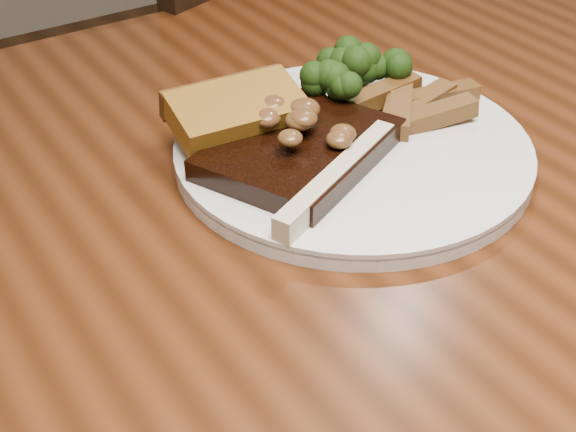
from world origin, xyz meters
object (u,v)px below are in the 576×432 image
dining_table (297,326)px  potato_wedges (410,110)px  chair_far (221,106)px  plate (352,152)px  garlic_bread (238,131)px  steak (300,151)px

dining_table → potato_wedges: 0.22m
potato_wedges → chair_far: bearing=79.3°
dining_table → plate: (0.10, 0.07, 0.10)m
chair_far → plate: 0.64m
garlic_bread → steak: bearing=-58.1°
dining_table → steak: bearing=55.6°
plate → steak: (-0.05, 0.00, 0.02)m
chair_far → garlic_bread: bearing=44.5°
dining_table → plate: plate is taller
plate → garlic_bread: garlic_bread is taller
plate → dining_table: bearing=-146.6°
dining_table → steak: (0.05, 0.07, 0.12)m
plate → garlic_bread: bearing=144.2°
steak → potato_wedges: bearing=-23.3°
plate → steak: bearing=175.9°
plate → potato_wedges: 0.07m
potato_wedges → steak: bearing=-178.8°
dining_table → garlic_bread: size_ratio=14.52×
dining_table → chair_far: chair_far is taller
chair_far → potato_wedges: size_ratio=9.41×
dining_table → potato_wedges: potato_wedges is taller
dining_table → steak: steak is taller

